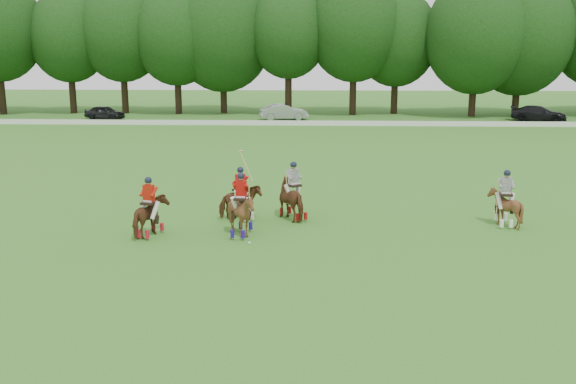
{
  "coord_description": "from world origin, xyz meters",
  "views": [
    {
      "loc": [
        2.76,
        -18.8,
        6.48
      ],
      "look_at": [
        1.79,
        4.2,
        1.4
      ],
      "focal_mm": 40.0,
      "sensor_mm": 36.0,
      "label": 1
    }
  ],
  "objects_px": {
    "polo_red_b": "(241,201)",
    "polo_ball": "(249,243)",
    "car_right": "(539,114)",
    "polo_stripe_a": "(293,199)",
    "polo_stripe_b": "(505,206)",
    "car_left": "(105,112)",
    "polo_red_a": "(150,215)",
    "polo_red_c": "(241,213)",
    "car_mid": "(284,112)"
  },
  "relations": [
    {
      "from": "car_right",
      "to": "polo_red_a",
      "type": "xyz_separation_m",
      "value": [
        -26.84,
        -39.48,
        0.04
      ]
    },
    {
      "from": "car_right",
      "to": "polo_stripe_a",
      "type": "xyz_separation_m",
      "value": [
        -21.82,
        -36.87,
        0.1
      ]
    },
    {
      "from": "car_right",
      "to": "polo_red_b",
      "type": "xyz_separation_m",
      "value": [
        -23.87,
        -37.06,
        0.01
      ]
    },
    {
      "from": "car_left",
      "to": "polo_stripe_b",
      "type": "bearing_deg",
      "value": -130.7
    },
    {
      "from": "car_left",
      "to": "car_right",
      "type": "relative_size",
      "value": 0.78
    },
    {
      "from": "car_left",
      "to": "polo_red_a",
      "type": "height_order",
      "value": "polo_red_a"
    },
    {
      "from": "car_mid",
      "to": "car_right",
      "type": "distance_m",
      "value": 24.0
    },
    {
      "from": "polo_red_b",
      "to": "polo_stripe_a",
      "type": "height_order",
      "value": "polo_red_b"
    },
    {
      "from": "car_mid",
      "to": "car_right",
      "type": "bearing_deg",
      "value": -101.42
    },
    {
      "from": "car_left",
      "to": "polo_red_a",
      "type": "relative_size",
      "value": 1.8
    },
    {
      "from": "polo_stripe_b",
      "to": "polo_ball",
      "type": "bearing_deg",
      "value": -163.45
    },
    {
      "from": "car_mid",
      "to": "polo_red_c",
      "type": "bearing_deg",
      "value": 169.18
    },
    {
      "from": "polo_ball",
      "to": "car_left",
      "type": "bearing_deg",
      "value": 114.2
    },
    {
      "from": "polo_red_b",
      "to": "polo_red_c",
      "type": "distance_m",
      "value": 2.24
    },
    {
      "from": "car_left",
      "to": "polo_red_c",
      "type": "bearing_deg",
      "value": -142.64
    },
    {
      "from": "polo_stripe_a",
      "to": "polo_ball",
      "type": "bearing_deg",
      "value": -112.07
    },
    {
      "from": "car_mid",
      "to": "polo_red_c",
      "type": "relative_size",
      "value": 1.98
    },
    {
      "from": "car_mid",
      "to": "polo_stripe_a",
      "type": "distance_m",
      "value": 36.94
    },
    {
      "from": "car_left",
      "to": "car_mid",
      "type": "bearing_deg",
      "value": -76.94
    },
    {
      "from": "car_left",
      "to": "polo_red_c",
      "type": "relative_size",
      "value": 1.69
    },
    {
      "from": "car_right",
      "to": "polo_red_a",
      "type": "distance_m",
      "value": 47.74
    },
    {
      "from": "car_right",
      "to": "polo_ball",
      "type": "relative_size",
      "value": 55.15
    },
    {
      "from": "polo_stripe_b",
      "to": "polo_red_b",
      "type": "bearing_deg",
      "value": 177.4
    },
    {
      "from": "car_right",
      "to": "polo_red_b",
      "type": "relative_size",
      "value": 1.88
    },
    {
      "from": "polo_red_a",
      "to": "polo_stripe_a",
      "type": "relative_size",
      "value": 0.94
    },
    {
      "from": "car_left",
      "to": "polo_red_a",
      "type": "xyz_separation_m",
      "value": [
        14.49,
        -39.48,
        0.1
      ]
    },
    {
      "from": "car_left",
      "to": "car_mid",
      "type": "relative_size",
      "value": 0.85
    },
    {
      "from": "car_left",
      "to": "polo_red_b",
      "type": "distance_m",
      "value": 40.97
    },
    {
      "from": "car_right",
      "to": "polo_stripe_b",
      "type": "xyz_separation_m",
      "value": [
        -13.82,
        -37.52,
        0.03
      ]
    },
    {
      "from": "polo_red_a",
      "to": "polo_red_c",
      "type": "relative_size",
      "value": 0.94
    },
    {
      "from": "polo_ball",
      "to": "polo_red_b",
      "type": "bearing_deg",
      "value": 101.48
    },
    {
      "from": "polo_red_c",
      "to": "polo_stripe_a",
      "type": "bearing_deg",
      "value": 53.71
    },
    {
      "from": "polo_red_a",
      "to": "polo_red_c",
      "type": "xyz_separation_m",
      "value": [
        3.25,
        0.2,
        0.06
      ]
    },
    {
      "from": "polo_stripe_b",
      "to": "polo_ball",
      "type": "xyz_separation_m",
      "value": [
        -9.39,
        -2.79,
        -0.71
      ]
    },
    {
      "from": "car_right",
      "to": "polo_red_c",
      "type": "xyz_separation_m",
      "value": [
        -23.59,
        -39.28,
        0.1
      ]
    },
    {
      "from": "polo_red_a",
      "to": "polo_stripe_a",
      "type": "xyz_separation_m",
      "value": [
        5.02,
        2.61,
        0.06
      ]
    },
    {
      "from": "polo_red_b",
      "to": "polo_ball",
      "type": "distance_m",
      "value": 3.38
    },
    {
      "from": "polo_red_a",
      "to": "polo_red_c",
      "type": "height_order",
      "value": "polo_red_c"
    },
    {
      "from": "car_mid",
      "to": "polo_red_a",
      "type": "bearing_deg",
      "value": 164.47
    },
    {
      "from": "polo_red_c",
      "to": "polo_stripe_a",
      "type": "relative_size",
      "value": 1.0
    },
    {
      "from": "car_left",
      "to": "polo_stripe_b",
      "type": "distance_m",
      "value": 46.52
    },
    {
      "from": "polo_red_a",
      "to": "polo_stripe_a",
      "type": "distance_m",
      "value": 5.66
    },
    {
      "from": "polo_stripe_a",
      "to": "polo_ball",
      "type": "xyz_separation_m",
      "value": [
        -1.39,
        -3.43,
        -0.78
      ]
    },
    {
      "from": "car_left",
      "to": "polo_red_c",
      "type": "xyz_separation_m",
      "value": [
        17.74,
        -39.28,
        0.16
      ]
    },
    {
      "from": "polo_stripe_a",
      "to": "polo_red_c",
      "type": "bearing_deg",
      "value": -126.29
    },
    {
      "from": "polo_red_b",
      "to": "polo_stripe_a",
      "type": "distance_m",
      "value": 2.06
    },
    {
      "from": "polo_red_c",
      "to": "polo_stripe_b",
      "type": "relative_size",
      "value": 1.07
    },
    {
      "from": "polo_red_b",
      "to": "car_left",
      "type": "bearing_deg",
      "value": 115.22
    },
    {
      "from": "polo_stripe_b",
      "to": "polo_ball",
      "type": "distance_m",
      "value": 9.82
    },
    {
      "from": "polo_stripe_a",
      "to": "polo_stripe_b",
      "type": "distance_m",
      "value": 8.02
    }
  ]
}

